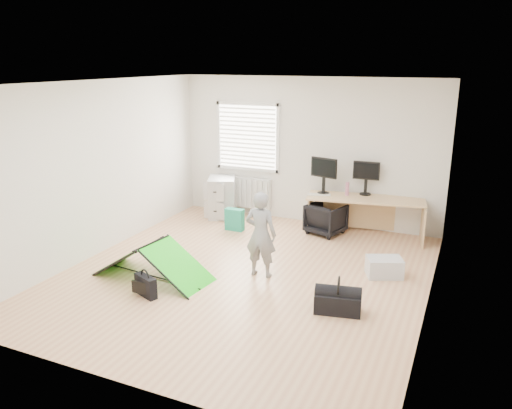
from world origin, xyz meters
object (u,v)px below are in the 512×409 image
at_px(thermos, 347,189).
at_px(person, 261,234).
at_px(monitor_left, 324,181).
at_px(laptop_bag, 146,286).
at_px(duffel_bag, 338,303).
at_px(storage_crate, 384,267).
at_px(filing_cabinet, 222,197).
at_px(kite, 152,260).
at_px(monitor_right, 366,183).
at_px(desk, 364,217).
at_px(office_chair, 326,219).

distance_m(thermos, person, 2.43).
xyz_separation_m(monitor_left, laptop_bag, (-1.35, -3.48, -0.78)).
xyz_separation_m(monitor_left, duffel_bag, (1.06, -2.89, -0.80)).
height_order(person, storage_crate, person).
bearing_deg(filing_cabinet, kite, -104.91).
xyz_separation_m(monitor_right, person, (-0.93, -2.52, -0.28)).
bearing_deg(kite, thermos, 62.77).
bearing_deg(duffel_bag, filing_cabinet, 125.81).
distance_m(desk, monitor_left, 0.95).
xyz_separation_m(storage_crate, laptop_bag, (-2.75, -1.90, 0.00)).
height_order(monitor_left, laptop_bag, monitor_left).
bearing_deg(office_chair, storage_crate, 149.60).
height_order(person, laptop_bag, person).
height_order(monitor_right, duffel_bag, monitor_right).
bearing_deg(monitor_left, desk, 15.89).
distance_m(person, duffel_bag, 1.52).
distance_m(desk, kite, 3.81).
relative_size(desk, kite, 1.20).
relative_size(thermos, person, 0.19).
bearing_deg(kite, storage_crate, 31.16).
height_order(storage_crate, duffel_bag, storage_crate).
distance_m(kite, storage_crate, 3.31).
height_order(storage_crate, laptop_bag, laptop_bag).
bearing_deg(office_chair, filing_cabinet, 13.12).
relative_size(desk, storage_crate, 4.10).
height_order(desk, person, person).
bearing_deg(laptop_bag, storage_crate, 56.96).
distance_m(thermos, laptop_bag, 4.02).
xyz_separation_m(monitor_right, office_chair, (-0.58, -0.40, -0.63)).
xyz_separation_m(desk, duffel_bag, (0.31, -2.92, -0.22)).
bearing_deg(kite, desk, 58.27).
relative_size(desk, office_chair, 3.32).
height_order(monitor_right, storage_crate, monitor_right).
relative_size(monitor_left, person, 0.40).
distance_m(thermos, storage_crate, 2.03).
relative_size(monitor_left, laptop_bag, 1.34).
xyz_separation_m(desk, thermos, (-0.34, 0.03, 0.46)).
bearing_deg(storage_crate, desk, 111.73).
xyz_separation_m(monitor_right, storage_crate, (0.70, -1.83, -0.77)).
bearing_deg(office_chair, monitor_right, -127.62).
xyz_separation_m(monitor_right, laptop_bag, (-2.05, -3.73, -0.76)).
bearing_deg(office_chair, laptop_bag, 83.85).
xyz_separation_m(person, storage_crate, (1.63, 0.69, -0.49)).
bearing_deg(laptop_bag, filing_cabinet, 123.57).
height_order(thermos, laptop_bag, thermos).
relative_size(monitor_left, duffel_bag, 0.89).
bearing_deg(laptop_bag, monitor_right, 83.51).
distance_m(desk, person, 2.52).
height_order(filing_cabinet, monitor_right, monitor_right).
height_order(monitor_right, person, person).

